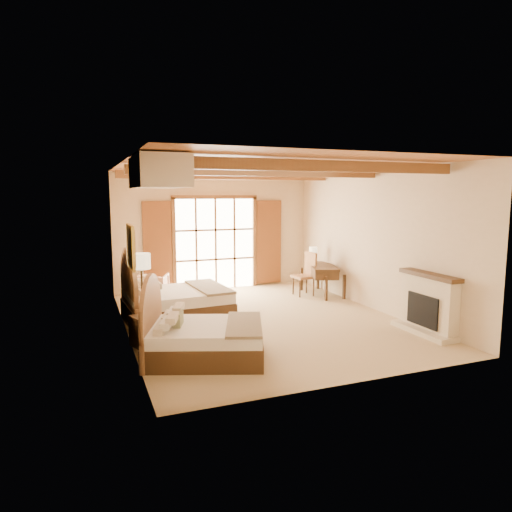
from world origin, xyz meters
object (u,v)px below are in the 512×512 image
nightstand (146,331)px  desk (322,279)px  armchair (152,287)px  bed_far (170,301)px  bed_near (197,337)px

nightstand → desk: 5.50m
armchair → nightstand: bearing=102.0°
nightstand → bed_far: bearing=43.9°
bed_near → armchair: size_ratio=3.10×
nightstand → desk: desk is taller
bed_near → desk: bed_near is taller
bed_near → nightstand: (-0.67, 0.97, -0.10)m
bed_near → armchair: bearing=110.8°
bed_near → desk: (4.22, 3.49, 0.05)m
nightstand → armchair: (0.61, 3.42, 0.07)m
bed_far → desk: size_ratio=1.39×
bed_far → nightstand: size_ratio=4.07×
nightstand → desk: bearing=6.1°
bed_far → nightstand: bearing=-119.1°
bed_near → armchair: 4.40m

